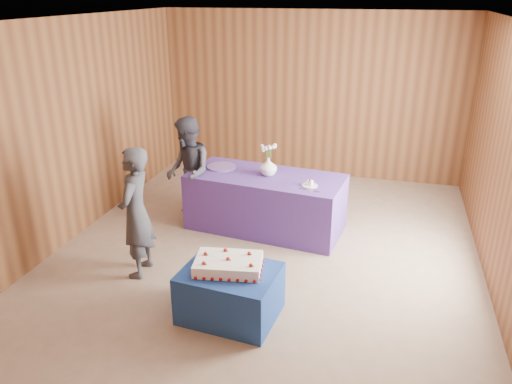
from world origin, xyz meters
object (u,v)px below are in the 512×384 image
at_px(cake_table, 230,293).
at_px(guest_left, 136,213).
at_px(vase, 268,166).
at_px(guest_right, 188,172).
at_px(serving_table, 265,202).
at_px(sheet_cake, 228,264).

relative_size(cake_table, guest_left, 0.61).
height_order(vase, guest_right, guest_right).
height_order(cake_table, guest_right, guest_right).
bearing_deg(serving_table, cake_table, -79.03).
relative_size(serving_table, guest_right, 1.36).
bearing_deg(vase, serving_table, -137.90).
bearing_deg(serving_table, guest_left, -119.33).
relative_size(guest_left, guest_right, 1.00).
relative_size(cake_table, vase, 3.85).
xyz_separation_m(serving_table, guest_right, (-1.03, -0.11, 0.36)).
height_order(guest_left, guest_right, guest_left).
height_order(sheet_cake, guest_left, guest_left).
xyz_separation_m(serving_table, vase, (0.03, 0.03, 0.49)).
relative_size(sheet_cake, guest_right, 0.49).
height_order(vase, guest_left, guest_left).
distance_m(serving_table, guest_left, 1.86).
bearing_deg(vase, cake_table, -86.58).
distance_m(serving_table, guest_right, 1.10).
relative_size(cake_table, sheet_cake, 1.25).
bearing_deg(sheet_cake, guest_right, 113.04).
distance_m(serving_table, sheet_cake, 1.96).
distance_m(cake_table, sheet_cake, 0.31).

